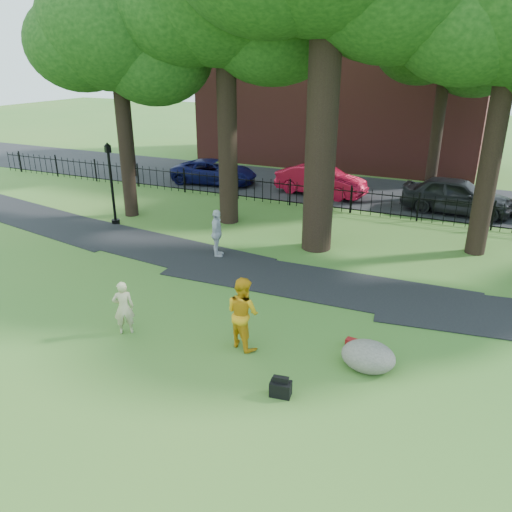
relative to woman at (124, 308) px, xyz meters
The scene contains 16 objects.
ground 2.89m from the woman, 22.27° to the left, with size 120.00×120.00×0.00m, color #356E26.
footpath 6.16m from the woman, 54.13° to the left, with size 36.00×2.60×0.03m, color black.
street 17.27m from the woman, 81.38° to the left, with size 80.00×7.00×0.02m, color black.
iron_fence 13.31m from the woman, 78.80° to the left, with size 44.00×0.04×1.20m.
brick_building 25.65m from the woman, 93.23° to the left, with size 18.00×8.00×12.00m, color maroon.
tree_row 12.42m from the woman, 71.84° to the left, with size 26.82×7.96×12.42m.
woman is the anchor object (origin of this frame).
man 3.18m from the woman, 13.08° to the left, with size 0.91×0.71×1.87m, color orange.
pedestrian 5.76m from the woman, 94.04° to the left, with size 1.03×0.43×1.75m, color silver.
boulder 6.26m from the woman, ahead, with size 1.26×0.95×0.74m, color #6C695A.
lamppost 9.59m from the woman, 130.87° to the left, with size 0.35×0.35×3.50m.
backpack 4.78m from the woman, ahead, with size 0.45×0.28×0.34m, color black.
red_bag 5.92m from the woman, 17.67° to the left, with size 0.32×0.20×0.22m, color maroon.
red_sedan 15.57m from the woman, 88.77° to the left, with size 1.64×4.69×1.55m, color #B50D29.
navy_van 16.55m from the woman, 110.98° to the left, with size 2.22×4.82×1.34m, color #0D0F45.
grey_car 16.62m from the woman, 65.16° to the left, with size 1.95×4.84×1.65m, color black.
Camera 1 is at (5.31, -10.04, 6.80)m, focal length 35.00 mm.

